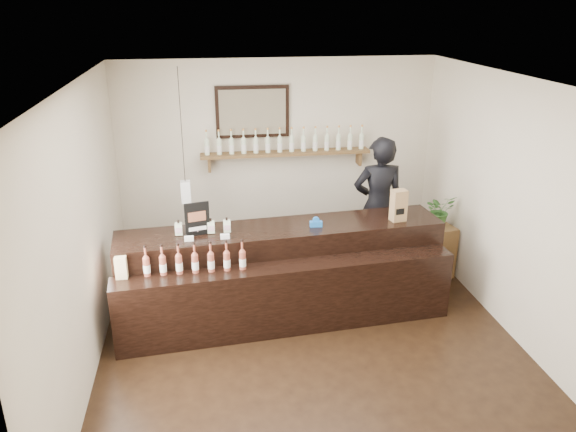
# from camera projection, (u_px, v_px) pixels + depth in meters

# --- Properties ---
(ground) EXTENTS (5.00, 5.00, 0.00)m
(ground) POSITION_uv_depth(u_px,v_px,m) (309.00, 337.00, 6.27)
(ground) COLOR black
(ground) RESTS_ON ground
(room_shell) EXTENTS (5.00, 5.00, 5.00)m
(room_shell) POSITION_uv_depth(u_px,v_px,m) (311.00, 193.00, 5.66)
(room_shell) COLOR beige
(room_shell) RESTS_ON ground
(back_wall_decor) EXTENTS (2.66, 0.96, 1.69)m
(back_wall_decor) POSITION_uv_depth(u_px,v_px,m) (269.00, 136.00, 7.81)
(back_wall_decor) COLOR brown
(back_wall_decor) RESTS_ON ground
(counter) EXTENTS (3.84, 1.30, 1.24)m
(counter) POSITION_uv_depth(u_px,v_px,m) (283.00, 276.00, 6.58)
(counter) COLOR black
(counter) RESTS_ON ground
(promo_sign) EXTENTS (0.27, 0.08, 0.39)m
(promo_sign) POSITION_uv_depth(u_px,v_px,m) (197.00, 219.00, 6.21)
(promo_sign) COLOR black
(promo_sign) RESTS_ON counter
(paper_bag) EXTENTS (0.19, 0.16, 0.38)m
(paper_bag) POSITION_uv_depth(u_px,v_px,m) (399.00, 205.00, 6.63)
(paper_bag) COLOR olive
(paper_bag) RESTS_ON counter
(tape_dispenser) EXTENTS (0.15, 0.07, 0.12)m
(tape_dispenser) POSITION_uv_depth(u_px,v_px,m) (316.00, 223.00, 6.50)
(tape_dispenser) COLOR #1961B5
(tape_dispenser) RESTS_ON counter
(side_cabinet) EXTENTS (0.44, 0.54, 0.71)m
(side_cabinet) POSITION_uv_depth(u_px,v_px,m) (435.00, 249.00, 7.63)
(side_cabinet) COLOR brown
(side_cabinet) RESTS_ON ground
(potted_plant) EXTENTS (0.44, 0.40, 0.43)m
(potted_plant) POSITION_uv_depth(u_px,v_px,m) (439.00, 210.00, 7.43)
(potted_plant) COLOR #366829
(potted_plant) RESTS_ON side_cabinet
(shopkeeper) EXTENTS (0.79, 0.53, 2.13)m
(shopkeeper) POSITION_uv_depth(u_px,v_px,m) (378.00, 197.00, 7.49)
(shopkeeper) COLOR black
(shopkeeper) RESTS_ON ground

